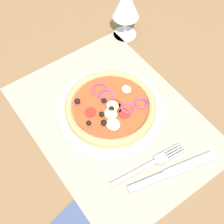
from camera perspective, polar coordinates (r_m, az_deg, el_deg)
ground_plane at (r=77.42cm, az=0.26°, el=-1.87°), size 190.00×140.00×2.40cm
placemat at (r=76.24cm, az=0.27°, el=-1.31°), size 47.61×35.10×0.40cm
plate at (r=76.67cm, az=-0.26°, el=0.26°), size 25.16×25.16×1.18cm
pizza at (r=75.26cm, az=-0.25°, el=0.96°), size 21.15×21.15×2.70cm
fork at (r=70.87cm, az=6.93°, el=-8.86°), size 3.52×18.06×0.44cm
knife at (r=70.72cm, az=10.56°, el=-10.13°), size 6.13×19.86×0.62cm
wine_glass at (r=88.54cm, az=2.45°, el=18.10°), size 7.20×7.20×14.90cm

